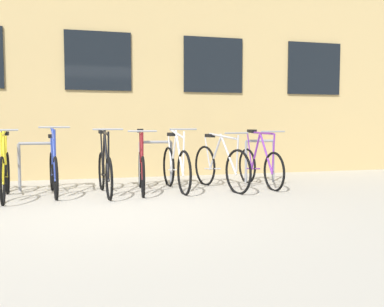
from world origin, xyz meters
name	(u,v)px	position (x,y,z in m)	size (l,w,h in m)	color
ground_plane	(109,210)	(0.00, 0.00, 0.00)	(42.00, 42.00, 0.00)	#B2ADA0
storefront_building	(95,53)	(0.00, 5.95, 2.95)	(28.00, 5.54, 5.89)	tan
bike_rack	(98,159)	(-0.07, 1.90, 0.50)	(6.61, 0.05, 0.81)	gray
bicycle_white	(176,167)	(1.19, 1.37, 0.39)	(0.44, 1.69, 1.06)	black
bicycle_purple	(260,165)	(2.71, 1.39, 0.37)	(0.44, 1.66, 1.03)	black
bicycle_blue	(54,171)	(-0.77, 1.42, 0.37)	(0.44, 1.61, 1.10)	black
bicycle_black	(105,171)	(0.01, 1.23, 0.37)	(0.44, 1.64, 1.07)	black
bicycle_maroon	(141,169)	(0.60, 1.36, 0.37)	(0.44, 1.64, 1.05)	black
bicycle_silver	(220,166)	(1.95, 1.30, 0.39)	(0.55, 1.79, 1.00)	black
bicycle_yellow	(5,173)	(-1.45, 1.22, 0.38)	(0.44, 1.68, 1.06)	black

